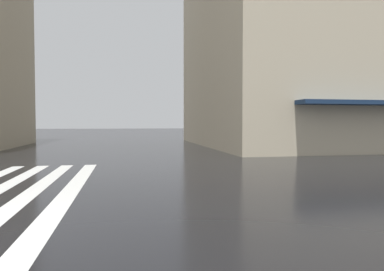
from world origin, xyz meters
The scene contains 1 object.
haussmann_block_corner centered at (22.12, -19.08, 11.76)m, with size 20.44×20.10×24.02m.
Camera 1 is at (-5.94, -2.74, 1.88)m, focal length 33.48 mm.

